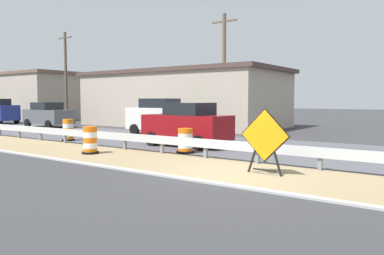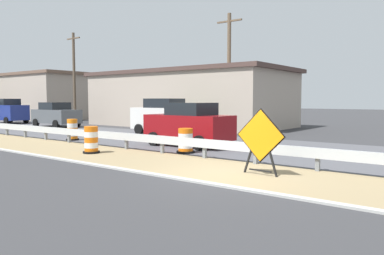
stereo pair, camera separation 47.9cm
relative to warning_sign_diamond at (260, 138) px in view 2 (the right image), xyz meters
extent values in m
plane|color=#333335|center=(-0.60, 0.89, -1.04)|extent=(160.00, 160.00, 0.00)
cube|color=#8E7A56|center=(-0.04, 0.89, -1.04)|extent=(3.52, 120.00, 0.01)
cube|color=#4C4C51|center=(5.50, 0.89, -1.04)|extent=(7.56, 120.00, 0.00)
cube|color=#ADADA8|center=(-1.90, 0.89, -1.04)|extent=(0.20, 120.00, 0.11)
cube|color=silver|center=(1.47, 4.07, -0.49)|extent=(0.08, 49.83, 0.32)
cube|color=slate|center=(1.55, -1.12, -0.69)|extent=(0.12, 0.12, 0.70)
cube|color=slate|center=(1.55, 0.96, -0.69)|extent=(0.12, 0.12, 0.70)
cube|color=slate|center=(1.55, 3.03, -0.69)|extent=(0.12, 0.12, 0.70)
cube|color=slate|center=(1.55, 5.11, -0.69)|extent=(0.12, 0.12, 0.70)
cube|color=slate|center=(1.55, 7.19, -0.69)|extent=(0.12, 0.12, 0.70)
cube|color=slate|center=(1.55, 9.26, -0.69)|extent=(0.12, 0.12, 0.70)
cube|color=slate|center=(1.55, 11.34, -0.69)|extent=(0.12, 0.12, 0.70)
cube|color=slate|center=(1.55, 13.42, -0.69)|extent=(0.12, 0.12, 0.70)
cube|color=slate|center=(1.55, 15.49, -0.69)|extent=(0.12, 0.12, 0.70)
cube|color=slate|center=(1.55, 17.57, -0.69)|extent=(0.12, 0.12, 0.70)
cube|color=black|center=(-0.01, -0.35, -0.52)|extent=(0.07, 0.39, 1.06)
cube|color=black|center=(0.03, 0.35, -0.52)|extent=(0.07, 0.39, 1.06)
cube|color=black|center=(0.01, 0.00, -0.92)|extent=(0.08, 0.72, 0.04)
cube|color=orange|center=(-0.01, 0.00, 0.08)|extent=(0.11, 1.46, 1.46)
cube|color=black|center=(0.01, 0.00, 0.08)|extent=(0.10, 1.55, 1.55)
cylinder|color=orange|center=(2.19, 4.43, -0.94)|extent=(0.59, 0.59, 0.20)
cylinder|color=white|center=(2.19, 4.43, -0.74)|extent=(0.59, 0.59, 0.20)
cylinder|color=orange|center=(2.19, 4.43, -0.54)|extent=(0.59, 0.59, 0.20)
cylinder|color=white|center=(2.19, 4.43, -0.35)|extent=(0.59, 0.59, 0.20)
cylinder|color=orange|center=(2.19, 4.43, -0.15)|extent=(0.59, 0.59, 0.20)
cylinder|color=black|center=(2.19, 4.43, -1.00)|extent=(0.73, 0.73, 0.08)
cylinder|color=orange|center=(-0.16, 7.37, -0.93)|extent=(0.54, 0.54, 0.22)
cylinder|color=white|center=(-0.16, 7.37, -0.72)|extent=(0.54, 0.54, 0.22)
cylinder|color=orange|center=(-0.16, 7.37, -0.50)|extent=(0.54, 0.54, 0.22)
cylinder|color=white|center=(-0.16, 7.37, -0.29)|extent=(0.54, 0.54, 0.22)
cylinder|color=orange|center=(-0.16, 7.37, -0.07)|extent=(0.54, 0.54, 0.22)
cylinder|color=black|center=(-0.16, 7.37, -1.00)|extent=(0.67, 0.67, 0.08)
cylinder|color=orange|center=(2.29, 12.11, -0.93)|extent=(0.53, 0.53, 0.22)
cylinder|color=white|center=(2.29, 12.11, -0.70)|extent=(0.53, 0.53, 0.22)
cylinder|color=orange|center=(2.29, 12.11, -0.48)|extent=(0.53, 0.53, 0.22)
cylinder|color=white|center=(2.29, 12.11, -0.26)|extent=(0.53, 0.53, 0.22)
cylinder|color=orange|center=(2.29, 12.11, -0.03)|extent=(0.53, 0.53, 0.22)
cylinder|color=black|center=(2.29, 12.11, -1.00)|extent=(0.66, 0.66, 0.08)
cube|color=maroon|center=(4.06, 5.73, -0.16)|extent=(1.93, 4.10, 1.12)
cube|color=black|center=(4.06, 5.57, 0.68)|extent=(1.70, 1.91, 0.56)
cylinder|color=black|center=(3.18, 7.09, -0.72)|extent=(0.24, 0.65, 0.64)
cylinder|color=black|center=(5.01, 7.05, -0.72)|extent=(0.24, 0.65, 0.64)
cylinder|color=black|center=(3.11, 4.41, -0.72)|extent=(0.24, 0.65, 0.64)
cylinder|color=black|center=(4.95, 4.37, -0.72)|extent=(0.24, 0.65, 0.64)
cube|color=silver|center=(7.73, 10.30, -0.06)|extent=(1.91, 4.49, 1.33)
cube|color=black|center=(7.73, 10.47, 0.89)|extent=(1.65, 2.09, 0.56)
cylinder|color=black|center=(8.66, 8.86, -0.72)|extent=(0.24, 0.65, 0.64)
cylinder|color=black|center=(6.91, 8.80, -0.72)|extent=(0.24, 0.65, 0.64)
cylinder|color=black|center=(8.56, 11.79, -0.72)|extent=(0.24, 0.65, 0.64)
cylinder|color=black|center=(6.80, 11.73, -0.72)|extent=(0.24, 0.65, 0.64)
cube|color=#4C5156|center=(7.35, 21.40, -0.20)|extent=(1.90, 4.30, 1.05)
cube|color=black|center=(7.35, 21.57, 0.61)|extent=(1.68, 1.99, 0.56)
cylinder|color=black|center=(8.24, 19.98, -0.72)|extent=(0.23, 0.64, 0.64)
cylinder|color=black|center=(6.41, 20.01, -0.72)|extent=(0.23, 0.64, 0.64)
cylinder|color=black|center=(8.29, 22.79, -0.72)|extent=(0.23, 0.64, 0.64)
cylinder|color=black|center=(6.46, 22.82, -0.72)|extent=(0.23, 0.64, 0.64)
cube|color=navy|center=(7.39, 28.97, -0.05)|extent=(1.83, 4.08, 1.33)
cube|color=black|center=(7.39, 29.13, 0.90)|extent=(1.62, 1.89, 0.56)
cylinder|color=black|center=(8.30, 27.64, -0.72)|extent=(0.23, 0.64, 0.64)
cylinder|color=black|center=(6.53, 27.62, -0.72)|extent=(0.23, 0.64, 0.64)
cylinder|color=black|center=(8.26, 30.32, -0.72)|extent=(0.23, 0.64, 0.64)
cube|color=#AD9E8E|center=(14.80, 14.06, 1.03)|extent=(7.82, 15.94, 4.15)
cube|color=#4C3833|center=(14.80, 14.06, 3.26)|extent=(8.13, 16.57, 0.30)
cube|color=#AD9E8E|center=(14.31, 36.01, 1.32)|extent=(7.00, 15.45, 4.72)
cube|color=brown|center=(14.31, 36.01, 3.84)|extent=(7.28, 16.07, 0.30)
cylinder|color=brown|center=(11.21, 8.01, 2.77)|extent=(0.24, 0.24, 7.62)
cube|color=brown|center=(11.21, 8.01, 6.08)|extent=(0.12, 1.80, 0.10)
cylinder|color=brown|center=(11.19, 24.38, 3.02)|extent=(0.24, 0.24, 8.12)
cube|color=brown|center=(11.19, 24.38, 6.58)|extent=(0.12, 1.80, 0.10)
ellipsoid|color=#286028|center=(8.88, 9.81, -0.39)|extent=(2.25, 2.25, 1.31)
camera|label=1|loc=(-9.90, -4.52, 1.10)|focal=35.30mm
camera|label=2|loc=(-9.62, -4.90, 1.10)|focal=35.30mm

